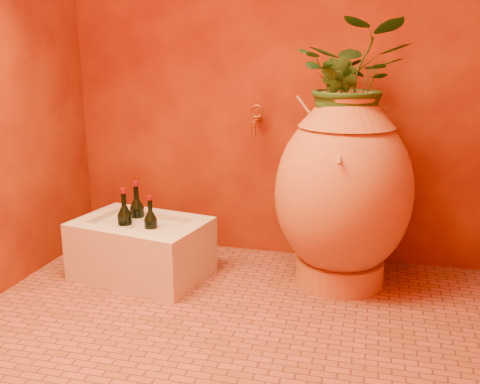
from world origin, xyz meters
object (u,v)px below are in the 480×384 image
(wine_bottle_c, at_px, (138,219))
(wall_tap, at_px, (256,119))
(wine_bottle_a, at_px, (151,230))
(wine_bottle_b, at_px, (125,227))
(amphora, at_px, (343,191))
(stone_basin, at_px, (142,250))

(wine_bottle_c, xyz_separation_m, wall_tap, (0.58, 0.37, 0.53))
(wine_bottle_a, distance_m, wall_tap, 0.86)
(wine_bottle_a, xyz_separation_m, wine_bottle_c, (-0.13, 0.11, 0.02))
(wall_tap, bearing_deg, wine_bottle_b, -140.19)
(wine_bottle_a, height_order, wall_tap, wall_tap)
(amphora, xyz_separation_m, wine_bottle_b, (-1.11, -0.24, -0.21))
(stone_basin, relative_size, wall_tap, 4.27)
(stone_basin, bearing_deg, wine_bottle_c, 124.89)
(amphora, xyz_separation_m, stone_basin, (-1.05, -0.19, -0.35))
(wine_bottle_a, xyz_separation_m, wall_tap, (0.46, 0.48, 0.54))
(wine_bottle_b, relative_size, wall_tap, 1.85)
(stone_basin, xyz_separation_m, wine_bottle_c, (-0.05, 0.08, 0.14))
(amphora, bearing_deg, wine_bottle_c, -174.26)
(wine_bottle_a, relative_size, wall_tap, 1.66)
(amphora, relative_size, wine_bottle_b, 3.07)
(wine_bottle_a, bearing_deg, wine_bottle_b, -173.62)
(wine_bottle_c, bearing_deg, wine_bottle_b, -95.38)
(wine_bottle_c, relative_size, wall_tap, 1.90)
(wine_bottle_c, bearing_deg, stone_basin, -55.11)
(wine_bottle_b, bearing_deg, amphora, 12.00)
(wine_bottle_a, bearing_deg, wall_tap, 46.53)
(amphora, height_order, wall_tap, amphora)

